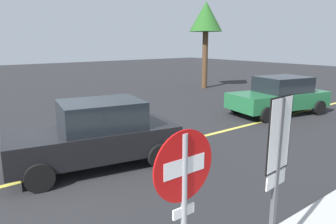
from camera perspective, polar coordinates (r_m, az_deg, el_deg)
ground_plane at (r=8.31m, az=-19.76°, el=-10.48°), size 80.00×80.00×0.00m
lane_marking_centre at (r=9.55m, az=-2.33°, el=-6.62°), size 28.00×0.16×0.01m
stop_sign at (r=3.33m, az=2.89°, el=-15.59°), size 0.76×0.07×2.34m
speed_limit_sign at (r=4.30m, az=19.40°, el=-7.21°), size 0.54×0.06×2.52m
car_black_crossing at (r=8.24m, az=-12.93°, el=-3.98°), size 4.45×2.60×1.71m
car_green_far_lane at (r=14.69m, az=19.64°, el=2.86°), size 4.73×2.79×1.66m
tree_left_verge at (r=21.83m, az=6.94°, el=16.53°), size 2.19×2.19×5.76m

